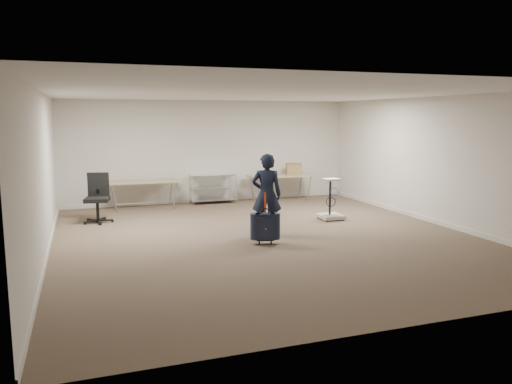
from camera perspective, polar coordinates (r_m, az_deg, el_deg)
name	(u,v)px	position (r m, az deg, el deg)	size (l,w,h in m)	color
ground	(266,237)	(9.88, 1.19, -5.21)	(9.00, 9.00, 0.00)	#4C3D2E
room_shell	(245,221)	(11.14, -1.30, -3.36)	(8.00, 9.00, 9.00)	beige
folding_table_left	(143,183)	(13.12, -12.74, 1.03)	(1.80, 0.75, 0.73)	#8E7B57
folding_table_right	(281,177)	(14.06, 2.83, 1.73)	(1.80, 0.75, 0.73)	#8E7B57
wire_shelf	(213,187)	(13.74, -4.93, 0.55)	(1.22, 0.47, 0.80)	silver
person	(267,195)	(9.92, 1.22, -0.30)	(0.60, 0.39, 1.64)	black
suitcase	(265,227)	(9.30, 1.06, -3.97)	(0.40, 0.29, 0.98)	black
office_chair	(98,208)	(11.77, -17.62, -1.70)	(0.67, 0.67, 1.11)	black
equipment_cart	(331,208)	(11.70, 8.55, -1.87)	(0.52, 0.52, 0.95)	beige
cardboard_box	(294,169)	(14.26, 4.35, 2.66)	(0.42, 0.31, 0.31)	#9A7247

